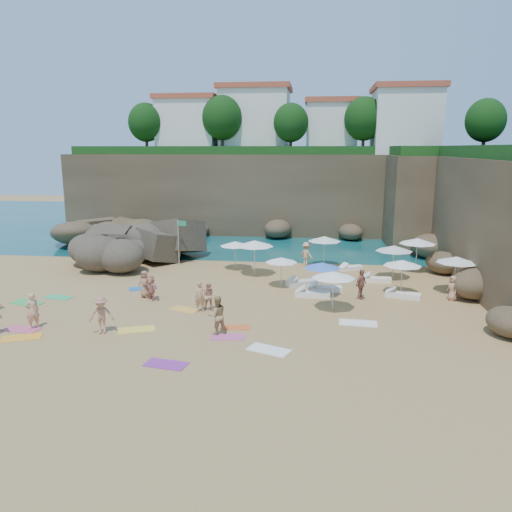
# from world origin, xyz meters

# --- Properties ---
(ground) EXTENTS (120.00, 120.00, 0.00)m
(ground) POSITION_xyz_m (0.00, 0.00, 0.00)
(ground) COLOR tan
(ground) RESTS_ON ground
(seawater) EXTENTS (120.00, 120.00, 0.00)m
(seawater) POSITION_xyz_m (0.00, 30.00, 0.00)
(seawater) COLOR #0C4751
(seawater) RESTS_ON ground
(cliff_back) EXTENTS (44.00, 8.00, 8.00)m
(cliff_back) POSITION_xyz_m (2.00, 25.00, 4.00)
(cliff_back) COLOR brown
(cliff_back) RESTS_ON ground
(cliff_corner) EXTENTS (10.00, 12.00, 8.00)m
(cliff_corner) POSITION_xyz_m (17.00, 20.00, 4.00)
(cliff_corner) COLOR brown
(cliff_corner) RESTS_ON ground
(rock_promontory) EXTENTS (12.00, 7.00, 2.00)m
(rock_promontory) POSITION_xyz_m (-11.00, 16.00, 0.00)
(rock_promontory) COLOR brown
(rock_promontory) RESTS_ON ground
(clifftop_buildings) EXTENTS (28.48, 9.48, 7.00)m
(clifftop_buildings) POSITION_xyz_m (2.96, 25.79, 11.24)
(clifftop_buildings) COLOR white
(clifftop_buildings) RESTS_ON cliff_back
(clifftop_trees) EXTENTS (35.60, 23.82, 4.40)m
(clifftop_trees) POSITION_xyz_m (4.78, 19.52, 11.26)
(clifftop_trees) COLOR #11380F
(clifftop_trees) RESTS_ON ground
(marina_masts) EXTENTS (3.10, 0.10, 6.00)m
(marina_masts) POSITION_xyz_m (-16.50, 30.00, 3.00)
(marina_masts) COLOR white
(marina_masts) RESTS_ON ground
(rock_outcrop) EXTENTS (9.77, 8.33, 3.35)m
(rock_outcrop) POSITION_xyz_m (-8.26, 8.02, 0.00)
(rock_outcrop) COLOR brown
(rock_outcrop) RESTS_ON ground
(flag_pole) EXTENTS (0.67, 0.07, 3.45)m
(flag_pole) POSITION_xyz_m (-4.36, 8.27, 2.20)
(flag_pole) COLOR silver
(flag_pole) RESTS_ON ground
(parasol_0) EXTENTS (2.41, 2.41, 2.28)m
(parasol_0) POSITION_xyz_m (6.34, 9.08, 2.09)
(parasol_0) COLOR silver
(parasol_0) RESTS_ON ground
(parasol_1) EXTENTS (2.60, 2.60, 2.46)m
(parasol_1) POSITION_xyz_m (1.56, 5.84, 2.26)
(parasol_1) COLOR silver
(parasol_1) RESTS_ON ground
(parasol_2) EXTENTS (2.56, 2.56, 2.42)m
(parasol_2) POSITION_xyz_m (12.83, 8.29, 2.22)
(parasol_2) COLOR silver
(parasol_2) RESTS_ON ground
(parasol_3) EXTENTS (2.41, 2.41, 2.28)m
(parasol_3) POSITION_xyz_m (14.11, 3.01, 2.09)
(parasol_3) COLOR silver
(parasol_3) RESTS_ON ground
(parasol_5) EXTENTS (2.19, 2.19, 2.08)m
(parasol_5) POSITION_xyz_m (-0.04, 7.37, 1.90)
(parasol_5) COLOR silver
(parasol_5) RESTS_ON ground
(parasol_7) EXTENTS (2.25, 2.25, 2.13)m
(parasol_7) POSITION_xyz_m (10.85, 2.32, 1.95)
(parasol_7) COLOR silver
(parasol_7) RESTS_ON ground
(parasol_8) EXTENTS (2.43, 2.43, 2.30)m
(parasol_8) POSITION_xyz_m (10.88, 5.96, 2.11)
(parasol_8) COLOR silver
(parasol_8) RESTS_ON ground
(parasol_9) EXTENTS (2.03, 2.03, 1.92)m
(parasol_9) POSITION_xyz_m (3.59, 3.15, 1.76)
(parasol_9) COLOR silver
(parasol_9) RESTS_ON ground
(parasol_10) EXTENTS (2.18, 2.18, 2.07)m
(parasol_10) POSITION_xyz_m (6.11, 1.40, 1.90)
(parasol_10) COLOR silver
(parasol_10) RESTS_ON ground
(parasol_11) EXTENTS (2.31, 2.31, 2.19)m
(parasol_11) POSITION_xyz_m (6.69, -1.21, 2.01)
(parasol_11) COLOR silver
(parasol_11) RESTS_ON ground
(lounger_0) EXTENTS (2.11, 1.61, 0.32)m
(lounger_0) POSITION_xyz_m (4.90, 3.66, 0.16)
(lounger_0) COLOR silver
(lounger_0) RESTS_ON ground
(lounger_1) EXTENTS (1.93, 0.67, 0.30)m
(lounger_1) POSITION_xyz_m (9.73, 5.13, 0.15)
(lounger_1) COLOR white
(lounger_1) RESTS_ON ground
(lounger_2) EXTENTS (1.82, 1.39, 0.27)m
(lounger_2) POSITION_xyz_m (8.28, 8.25, 0.14)
(lounger_2) COLOR white
(lounger_2) RESTS_ON ground
(lounger_3) EXTENTS (2.06, 0.74, 0.32)m
(lounger_3) POSITION_xyz_m (5.60, 1.25, 0.16)
(lounger_3) COLOR white
(lounger_3) RESTS_ON ground
(lounger_4) EXTENTS (2.11, 1.19, 0.31)m
(lounger_4) POSITION_xyz_m (10.89, 1.72, 0.16)
(lounger_4) COLOR white
(lounger_4) RESTS_ON ground
(lounger_5) EXTENTS (2.12, 0.87, 0.32)m
(lounger_5) POSITION_xyz_m (6.34, 2.47, 0.16)
(lounger_5) COLOR white
(lounger_5) RESTS_ON ground
(towel_1) EXTENTS (1.85, 1.10, 0.03)m
(towel_1) POSITION_xyz_m (-8.39, -5.95, 0.02)
(towel_1) COLOR #D45272
(towel_1) RESTS_ON ground
(towel_2) EXTENTS (1.96, 1.49, 0.03)m
(towel_2) POSITION_xyz_m (-7.77, -6.98, 0.02)
(towel_2) COLOR #FFA428
(towel_2) RESTS_ON ground
(towel_3) EXTENTS (1.73, 1.09, 0.03)m
(towel_3) POSITION_xyz_m (-9.30, -0.74, 0.01)
(towel_3) COLOR #32B16A
(towel_3) RESTS_ON ground
(towel_4) EXTENTS (1.96, 1.45, 0.03)m
(towel_4) POSITION_xyz_m (-2.83, -5.34, 0.02)
(towel_4) COLOR yellow
(towel_4) RESTS_ON ground
(towel_5) EXTENTS (2.05, 1.54, 0.03)m
(towel_5) POSITION_xyz_m (3.79, -7.03, 0.02)
(towel_5) COLOR white
(towel_5) RESTS_ON ground
(towel_6) EXTENTS (1.85, 1.14, 0.03)m
(towel_6) POSITION_xyz_m (-0.24, -9.01, 0.02)
(towel_6) COLOR purple
(towel_6) RESTS_ON ground
(towel_8) EXTENTS (1.90, 1.49, 0.03)m
(towel_8) POSITION_xyz_m (-5.00, 1.73, 0.02)
(towel_8) COLOR #2169B3
(towel_8) RESTS_ON ground
(towel_9) EXTENTS (1.68, 0.99, 0.03)m
(towel_9) POSITION_xyz_m (1.74, -5.74, 0.01)
(towel_9) COLOR #D15192
(towel_9) RESTS_ON ground
(towel_10) EXTENTS (1.53, 0.88, 0.03)m
(towel_10) POSITION_xyz_m (1.90, -4.45, 0.01)
(towel_10) COLOR orange
(towel_10) RESTS_ON ground
(towel_11) EXTENTS (2.07, 1.50, 0.03)m
(towel_11) POSITION_xyz_m (-10.52, -1.99, 0.02)
(towel_11) COLOR green
(towel_11) RESTS_ON ground
(towel_12) EXTENTS (1.81, 1.38, 0.03)m
(towel_12) POSITION_xyz_m (-1.32, -2.04, 0.01)
(towel_12) COLOR gold
(towel_12) RESTS_ON ground
(towel_13) EXTENTS (1.96, 1.10, 0.03)m
(towel_13) POSITION_xyz_m (7.92, -3.09, 0.02)
(towel_13) COLOR white
(towel_13) RESTS_ON ground
(person_stand_1) EXTENTS (1.14, 1.07, 1.88)m
(person_stand_1) POSITION_xyz_m (1.17, -5.39, 0.94)
(person_stand_1) COLOR tan
(person_stand_1) RESTS_ON ground
(person_stand_2) EXTENTS (1.19, 1.12, 1.79)m
(person_stand_2) POSITION_xyz_m (5.03, 9.21, 0.90)
(person_stand_2) COLOR tan
(person_stand_2) RESTS_ON ground
(person_stand_3) EXTENTS (0.95, 1.09, 1.77)m
(person_stand_3) POSITION_xyz_m (8.38, 1.18, 0.88)
(person_stand_3) COLOR #A06450
(person_stand_3) RESTS_ON ground
(person_stand_4) EXTENTS (0.67, 0.81, 1.46)m
(person_stand_4) POSITION_xyz_m (13.60, 1.50, 0.73)
(person_stand_4) COLOR tan
(person_stand_4) RESTS_ON ground
(person_stand_5) EXTENTS (1.79, 0.76, 1.87)m
(person_stand_5) POSITION_xyz_m (-7.98, 5.17, 0.93)
(person_stand_5) COLOR #B4775A
(person_stand_5) RESTS_ON ground
(person_stand_6) EXTENTS (0.75, 0.78, 1.79)m
(person_stand_6) POSITION_xyz_m (-7.90, -5.71, 0.90)
(person_stand_6) COLOR tan
(person_stand_6) RESTS_ON ground
(person_lie_0) EXTENTS (1.69, 2.06, 0.47)m
(person_lie_0) POSITION_xyz_m (-4.28, -5.95, 0.24)
(person_lie_0) COLOR #B27759
(person_lie_0) RESTS_ON ground
(person_lie_2) EXTENTS (0.87, 1.62, 0.42)m
(person_lie_2) POSITION_xyz_m (-4.22, -0.06, 0.21)
(person_lie_2) COLOR #A26F51
(person_lie_2) RESTS_ON ground
(person_lie_3) EXTENTS (1.90, 1.91, 0.37)m
(person_lie_3) POSITION_xyz_m (-3.68, -0.49, 0.19)
(person_lie_3) COLOR tan
(person_lie_3) RESTS_ON ground
(person_lie_4) EXTENTS (1.12, 1.72, 0.39)m
(person_lie_4) POSITION_xyz_m (-0.38, -2.22, 0.19)
(person_lie_4) COLOR tan
(person_lie_4) RESTS_ON ground
(person_lie_5) EXTENTS (0.93, 1.60, 0.57)m
(person_lie_5) POSITION_xyz_m (0.07, -2.01, 0.29)
(person_lie_5) COLOR #DE9B7E
(person_lie_5) RESTS_ON ground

